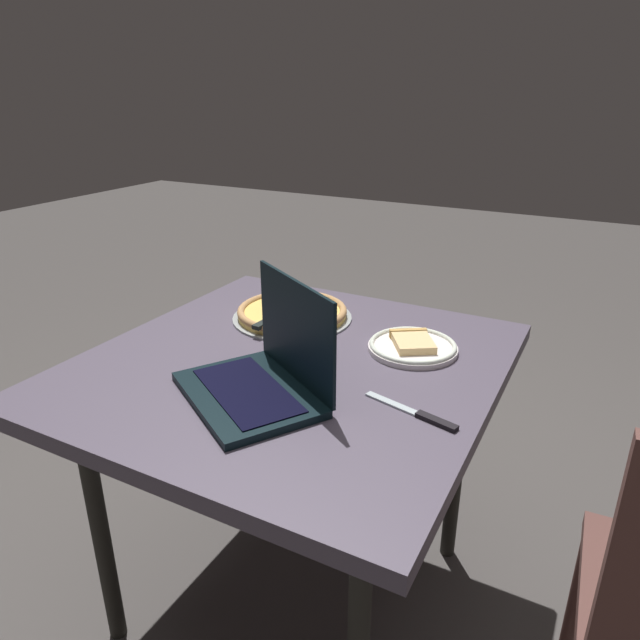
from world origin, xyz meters
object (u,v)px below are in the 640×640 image
Objects in this scene: pizza_plate at (413,346)px; pizza_tray at (292,313)px; laptop at (264,372)px; table_knife at (419,414)px; dining_table at (292,384)px.

pizza_plate is 0.66× the size of pizza_tray.
laptop reaches higher than table_knife.
dining_table is 2.50× the size of laptop.
laptop is 0.45m from pizza_tray.
laptop is at bearing -168.91° from dining_table.
pizza_plate reaches higher than dining_table.
dining_table is at bearing 74.43° from table_knife.
dining_table is at bearing 127.93° from pizza_plate.
laptop is at bearing -157.40° from pizza_tray.
table_knife is at bearing -124.00° from pizza_tray.
laptop is at bearing 101.70° from table_knife.
pizza_tray is 1.59× the size of table_knife.
pizza_tray reaches higher than table_knife.
pizza_plate is at bearing 21.94° from table_knife.
dining_table is 0.29m from pizza_tray.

